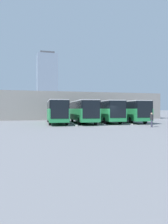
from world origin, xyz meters
TOP-DOWN VIEW (x-y plane):
  - ground_plane at (0.00, 0.00)m, footprint 600.00×600.00m
  - bus_0 at (-5.70, -5.58)m, footprint 3.39×11.55m
  - curb_divider_0 at (-3.80, -3.90)m, footprint 0.86×7.55m
  - bus_1 at (-1.90, -5.79)m, footprint 3.39×11.55m
  - curb_divider_1 at (0.00, -4.10)m, footprint 0.86×7.55m
  - bus_2 at (1.90, -5.24)m, footprint 3.39×11.55m
  - curb_divider_2 at (3.80, -3.56)m, footprint 0.86×7.55m
  - bus_3 at (5.70, -5.75)m, footprint 3.39×11.55m
  - pedestrian at (-4.00, 3.53)m, footprint 0.52×0.52m
  - station_building at (0.00, -21.09)m, footprint 37.26×13.63m
  - office_tower at (-12.93, -194.20)m, footprint 19.48×19.48m

SIDE VIEW (x-z plane):
  - ground_plane at x=0.00m, z-range 0.00..0.00m
  - curb_divider_0 at x=-3.80m, z-range 0.00..0.15m
  - curb_divider_1 at x=0.00m, z-range 0.00..0.15m
  - curb_divider_2 at x=3.80m, z-range 0.00..0.15m
  - pedestrian at x=-4.00m, z-range 0.06..1.74m
  - bus_0 at x=-5.70m, z-range 0.19..3.51m
  - bus_1 at x=-1.90m, z-range 0.19..3.51m
  - bus_2 at x=1.90m, z-range 0.19..3.51m
  - bus_3 at x=5.70m, z-range 0.19..3.51m
  - station_building at x=0.00m, z-range 0.03..5.55m
  - office_tower at x=-12.93m, z-range -0.60..57.84m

